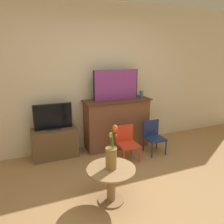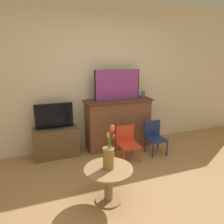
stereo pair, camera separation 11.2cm
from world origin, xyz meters
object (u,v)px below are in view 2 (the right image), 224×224
tv_monitor (54,116)px  painting (117,85)px  vase_tulips (109,155)px  chair_blue (154,136)px  chair_red (127,141)px

tv_monitor → painting: bearing=-0.1°
vase_tulips → chair_blue: bearing=38.7°
chair_red → vase_tulips: (-0.67, -0.94, 0.29)m
chair_red → vase_tulips: size_ratio=1.07×
chair_red → chair_blue: same height
chair_red → chair_blue: size_ratio=1.00×
chair_red → vase_tulips: vase_tulips is taller
chair_red → vase_tulips: 1.19m
painting → chair_blue: size_ratio=1.49×
tv_monitor → chair_blue: (1.71, -0.50, -0.41)m
chair_blue → vase_tulips: 1.63m
painting → tv_monitor: size_ratio=1.36×
tv_monitor → chair_blue: size_ratio=1.10×
chair_blue → vase_tulips: size_ratio=1.07×
chair_blue → painting: bearing=136.9°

